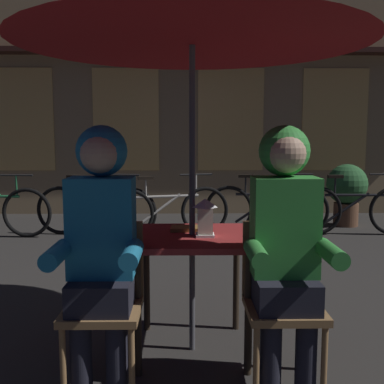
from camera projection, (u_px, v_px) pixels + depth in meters
The scene contains 15 objects.
ground_plane at pixel (192, 349), 2.94m from camera, with size 60.00×60.00×0.00m, color #2D2B28.
cafe_table at pixel (192, 251), 2.86m from camera, with size 0.72×0.72×0.74m.
patio_umbrella at pixel (192, 11), 2.69m from camera, with size 2.10×2.10×2.31m.
lantern at pixel (205, 217), 2.78m from camera, with size 0.11×0.11×0.23m.
chair_left at pixel (105, 295), 2.51m from camera, with size 0.40×0.40×0.87m.
chair_right at pixel (282, 294), 2.52m from camera, with size 0.40×0.40×0.87m.
person_left_hooded at pixel (101, 232), 2.41m from camera, with size 0.45×0.56×1.40m.
person_right_hooded at pixel (285, 232), 2.42m from camera, with size 0.45×0.56×1.40m.
shopfront_building at pixel (230, 32), 7.93m from camera, with size 10.00×0.93×6.20m.
bicycle_second at pixel (95, 210), 6.21m from camera, with size 1.67×0.33×0.84m.
bicycle_third at pixel (167, 211), 6.12m from camera, with size 1.65×0.44×0.84m.
bicycle_fourth at pixel (266, 209), 6.31m from camera, with size 1.68×0.23×0.84m.
bicycle_fifth at pixel (355, 210), 6.25m from camera, with size 1.68×0.10×0.84m.
book at pixel (187, 229), 2.97m from camera, with size 0.20×0.14×0.02m, color olive.
potted_plant at pixel (347, 189), 6.88m from camera, with size 0.60×0.60×0.92m.
Camera 1 is at (-0.04, -2.79, 1.35)m, focal length 43.44 mm.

